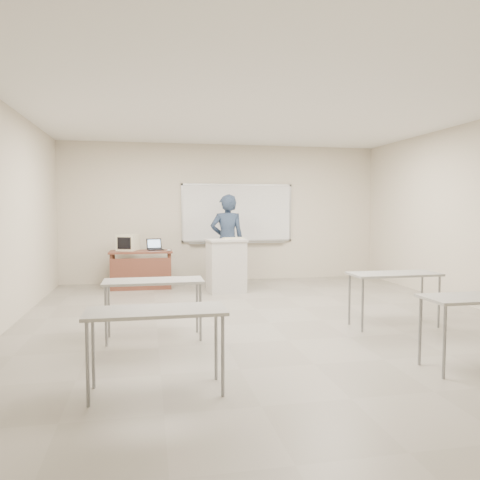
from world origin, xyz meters
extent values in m
cube|color=gray|center=(0.00, 0.00, -0.01)|extent=(7.00, 8.00, 0.01)
cube|color=white|center=(0.30, 3.97, 1.50)|extent=(2.40, 0.03, 1.20)
cube|color=#B7BABC|center=(0.30, 3.97, 2.12)|extent=(2.48, 0.04, 0.04)
cube|color=#B7BABC|center=(0.30, 3.97, 0.88)|extent=(2.48, 0.04, 0.04)
cube|color=#B7BABC|center=(-0.92, 3.97, 1.50)|extent=(0.04, 0.04, 1.28)
cube|color=#B7BABC|center=(1.52, 3.97, 1.50)|extent=(0.04, 0.04, 1.28)
cube|color=#B7BABC|center=(0.30, 3.92, 0.84)|extent=(2.16, 0.07, 0.02)
cube|color=gray|center=(-1.60, -0.50, 0.71)|extent=(1.20, 0.50, 0.03)
cylinder|color=slate|center=(-2.15, -0.70, 0.35)|extent=(0.03, 0.03, 0.70)
cylinder|color=slate|center=(-1.05, -0.70, 0.35)|extent=(0.03, 0.03, 0.70)
cylinder|color=slate|center=(-2.15, -0.30, 0.35)|extent=(0.03, 0.03, 0.70)
cylinder|color=slate|center=(-1.05, -0.30, 0.35)|extent=(0.03, 0.03, 0.70)
cube|color=gray|center=(1.60, -0.50, 0.71)|extent=(1.20, 0.50, 0.03)
cylinder|color=slate|center=(1.05, -0.70, 0.35)|extent=(0.03, 0.03, 0.70)
cylinder|color=slate|center=(2.15, -0.70, 0.35)|extent=(0.03, 0.03, 0.70)
cylinder|color=slate|center=(1.05, -0.30, 0.35)|extent=(0.03, 0.03, 0.70)
cylinder|color=slate|center=(2.15, -0.30, 0.35)|extent=(0.03, 0.03, 0.70)
cube|color=gray|center=(-1.60, -2.20, 0.71)|extent=(1.20, 0.50, 0.03)
cylinder|color=slate|center=(-2.15, -2.40, 0.35)|extent=(0.03, 0.03, 0.70)
cylinder|color=slate|center=(-1.05, -2.40, 0.35)|extent=(0.03, 0.03, 0.70)
cylinder|color=slate|center=(-2.15, -2.00, 0.35)|extent=(0.03, 0.03, 0.70)
cylinder|color=slate|center=(-1.05, -2.00, 0.35)|extent=(0.03, 0.03, 0.70)
cylinder|color=slate|center=(1.05, -2.40, 0.35)|extent=(0.03, 0.03, 0.70)
cylinder|color=slate|center=(1.05, -2.00, 0.35)|extent=(0.03, 0.03, 0.70)
cube|color=brown|center=(-1.80, 3.30, 0.73)|extent=(1.24, 0.62, 0.04)
cube|color=brown|center=(-1.80, 3.01, 0.32)|extent=(1.18, 0.03, 0.63)
cylinder|color=#412114|center=(-2.36, 3.05, 0.36)|extent=(0.06, 0.06, 0.71)
cylinder|color=#412114|center=(-1.24, 3.05, 0.36)|extent=(0.06, 0.06, 0.71)
cylinder|color=#412114|center=(-2.36, 3.55, 0.36)|extent=(0.06, 0.06, 0.71)
cylinder|color=#412114|center=(-1.24, 3.55, 0.36)|extent=(0.06, 0.06, 0.71)
cube|color=beige|center=(-0.20, 2.50, 0.49)|extent=(0.68, 0.49, 0.98)
cube|color=beige|center=(-0.20, 2.50, 1.00)|extent=(0.72, 0.53, 0.04)
cube|color=beige|center=(-2.05, 3.45, 0.91)|extent=(0.35, 0.36, 0.33)
cube|color=beige|center=(-2.05, 3.25, 0.91)|extent=(0.36, 0.04, 0.34)
cube|color=black|center=(-2.05, 3.23, 0.91)|extent=(0.28, 0.01, 0.24)
cube|color=black|center=(-1.51, 3.40, 0.76)|extent=(0.31, 0.22, 0.02)
cube|color=black|center=(-1.51, 3.39, 0.77)|extent=(0.25, 0.13, 0.01)
cube|color=black|center=(-1.51, 3.54, 0.87)|extent=(0.31, 0.07, 0.21)
cube|color=#9CC2EC|center=(-1.51, 3.53, 0.88)|extent=(0.26, 0.05, 0.16)
ellipsoid|color=#A2A6AA|center=(-1.25, 3.10, 0.77)|extent=(0.10, 0.07, 0.04)
cube|color=beige|center=(-0.05, 2.58, 1.03)|extent=(0.44, 0.24, 0.02)
imported|color=black|center=(-0.07, 3.17, 0.94)|extent=(0.71, 0.48, 1.88)
camera|label=1|loc=(-1.66, -6.24, 1.60)|focal=35.00mm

